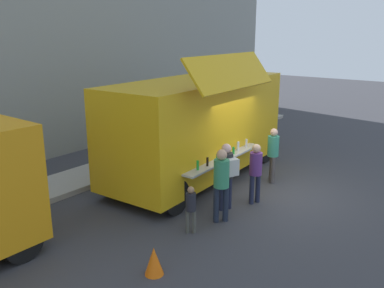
# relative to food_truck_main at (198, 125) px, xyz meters

# --- Properties ---
(ground_plane) EXTENTS (60.00, 60.00, 0.00)m
(ground_plane) POSITION_rel_food_truck_main_xyz_m (0.18, -2.41, -1.65)
(ground_plane) COLOR #38383D
(curb_strip) EXTENTS (28.00, 1.60, 0.15)m
(curb_strip) POSITION_rel_food_truck_main_xyz_m (-4.00, 2.62, -1.57)
(curb_strip) COLOR #9E998E
(curb_strip) RESTS_ON ground
(food_truck_main) EXTENTS (6.62, 3.26, 3.82)m
(food_truck_main) POSITION_rel_food_truck_main_xyz_m (0.00, 0.00, 0.00)
(food_truck_main) COLOR gold
(food_truck_main) RESTS_ON ground
(traffic_cone_orange) EXTENTS (0.36, 0.36, 0.55)m
(traffic_cone_orange) POSITION_rel_food_truck_main_xyz_m (-4.79, -2.53, -1.37)
(traffic_cone_orange) COLOR orange
(traffic_cone_orange) RESTS_ON ground
(trash_bin) EXTENTS (0.60, 0.60, 0.93)m
(trash_bin) POSITION_rel_food_truck_main_xyz_m (3.55, 2.32, -1.18)
(trash_bin) COLOR #2E6235
(trash_bin) RESTS_ON ground
(customer_front_ordering) EXTENTS (0.33, 0.33, 1.61)m
(customer_front_ordering) POSITION_rel_food_truck_main_xyz_m (-0.72, -2.39, -0.69)
(customer_front_ordering) COLOR #1F233A
(customer_front_ordering) RESTS_ON ground
(customer_mid_with_backpack) EXTENTS (0.45, 0.57, 1.73)m
(customer_mid_with_backpack) POSITION_rel_food_truck_main_xyz_m (-1.54, -2.03, -0.59)
(customer_mid_with_backpack) COLOR #1E223A
(customer_mid_with_backpack) RESTS_ON ground
(customer_rear_waiting) EXTENTS (0.36, 0.36, 1.79)m
(customer_rear_waiting) POSITION_rel_food_truck_main_xyz_m (-2.18, -2.29, -0.58)
(customer_rear_waiting) COLOR #1D2434
(customer_rear_waiting) RESTS_ON ground
(customer_extra_browsing) EXTENTS (0.34, 0.34, 1.65)m
(customer_extra_browsing) POSITION_rel_food_truck_main_xyz_m (1.01, -2.02, -0.67)
(customer_extra_browsing) COLOR #4B4544
(customer_extra_browsing) RESTS_ON ground
(child_near_queue) EXTENTS (0.23, 0.23, 1.11)m
(child_near_queue) POSITION_rel_food_truck_main_xyz_m (-3.08, -2.08, -0.99)
(child_near_queue) COLOR #494B43
(child_near_queue) RESTS_ON ground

